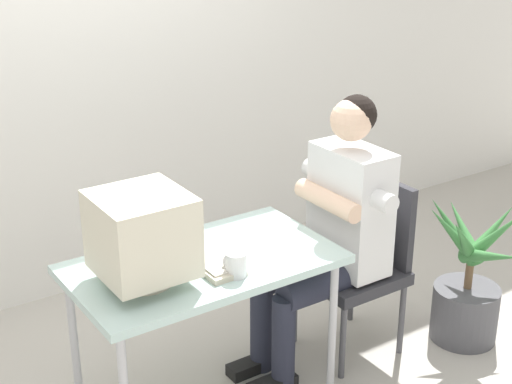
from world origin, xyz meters
TOP-DOWN VIEW (x-y plane):
  - wall_back at (0.30, 1.40)m, footprint 8.00×0.10m
  - desk at (0.00, 0.00)m, footprint 1.13×0.64m
  - crt_monitor at (-0.29, -0.04)m, footprint 0.36×0.36m
  - keyboard at (-0.00, -0.01)m, footprint 0.15×0.43m
  - office_chair at (0.89, 0.00)m, footprint 0.44×0.44m
  - person_seated at (0.70, 0.00)m, footprint 0.73×0.60m
  - potted_plant at (1.39, -0.27)m, footprint 0.55×0.62m
  - desk_mug at (0.04, -0.19)m, footprint 0.09×0.10m

SIDE VIEW (x-z plane):
  - potted_plant at x=1.39m, z-range -0.10..0.68m
  - office_chair at x=0.89m, z-range 0.05..0.93m
  - desk at x=0.00m, z-range 0.30..1.04m
  - person_seated at x=0.70m, z-range 0.05..1.38m
  - keyboard at x=0.00m, z-range 0.73..0.76m
  - desk_mug at x=0.04m, z-range 0.73..0.83m
  - crt_monitor at x=-0.29m, z-range 0.75..1.13m
  - wall_back at x=0.30m, z-range 0.00..3.00m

